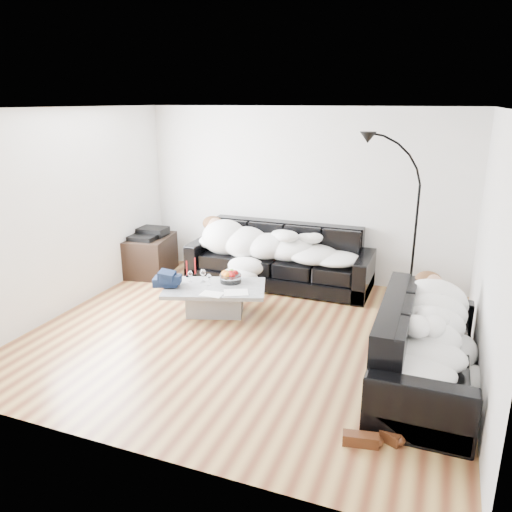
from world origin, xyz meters
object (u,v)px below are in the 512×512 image
(coffee_table, at_px, (215,300))
(floor_lamp, at_px, (415,233))
(sleeper_back, at_px, (278,244))
(candle_right, at_px, (195,267))
(wine_glass_c, at_px, (209,280))
(stereo, at_px, (149,233))
(av_cabinet, at_px, (151,255))
(sofa_right, at_px, (426,345))
(sleeper_right, at_px, (429,325))
(wine_glass_b, at_px, (190,276))
(sofa_back, at_px, (279,256))
(fruit_bowl, at_px, (231,276))
(candle_left, at_px, (187,269))
(shoes, at_px, (372,436))
(wine_glass_a, at_px, (203,276))

(coffee_table, xyz_separation_m, floor_lamp, (2.34, 1.22, 0.82))
(sleeper_back, height_order, candle_right, sleeper_back)
(wine_glass_c, relative_size, stereo, 0.34)
(sleeper_back, distance_m, av_cabinet, 2.12)
(sofa_right, bearing_deg, sleeper_right, -180.00)
(sofa_right, relative_size, wine_glass_b, 13.71)
(coffee_table, height_order, av_cabinet, av_cabinet)
(sleeper_back, xyz_separation_m, wine_glass_c, (-0.52, -1.26, -0.20))
(sofa_right, height_order, coffee_table, sofa_right)
(wine_glass_c, bearing_deg, candle_right, 141.88)
(sofa_back, height_order, coffee_table, sofa_back)
(sleeper_right, relative_size, av_cabinet, 2.02)
(sleeper_back, relative_size, coffee_table, 1.79)
(fruit_bowl, height_order, stereo, stereo)
(candle_left, relative_size, candle_right, 0.89)
(sleeper_back, distance_m, floor_lamp, 1.95)
(wine_glass_b, relative_size, stereo, 0.34)
(coffee_table, xyz_separation_m, fruit_bowl, (0.13, 0.22, 0.28))
(stereo, bearing_deg, wine_glass_c, -38.48)
(coffee_table, relative_size, av_cabinet, 1.47)
(sleeper_right, bearing_deg, floor_lamp, 8.49)
(sleeper_right, xyz_separation_m, candle_left, (-3.16, 1.00, -0.15))
(sofa_back, bearing_deg, shoes, -59.66)
(coffee_table, bearing_deg, av_cabinet, 146.70)
(sleeper_right, xyz_separation_m, wine_glass_b, (-3.03, 0.86, -0.19))
(shoes, bearing_deg, floor_lamp, 90.66)
(sleeper_right, xyz_separation_m, candle_right, (-3.07, 1.09, -0.13))
(sofa_back, distance_m, wine_glass_b, 1.52)
(wine_glass_b, relative_size, av_cabinet, 0.17)
(sleeper_back, xyz_separation_m, candle_left, (-0.94, -1.09, -0.16))
(wine_glass_a, height_order, candle_left, candle_left)
(sofa_right, relative_size, candle_right, 8.20)
(av_cabinet, xyz_separation_m, floor_lamp, (4.00, 0.13, 0.71))
(wine_glass_b, bearing_deg, candle_left, 130.96)
(fruit_bowl, bearing_deg, shoes, -43.92)
(fruit_bowl, bearing_deg, stereo, 154.16)
(sleeper_right, bearing_deg, fruit_bowl, 67.74)
(av_cabinet, bearing_deg, candle_right, -43.63)
(coffee_table, xyz_separation_m, stereo, (-1.65, 1.09, 0.48))
(candle_left, relative_size, floor_lamp, 0.11)
(wine_glass_a, distance_m, wine_glass_b, 0.17)
(fruit_bowl, distance_m, stereo, 1.99)
(candle_right, relative_size, shoes, 0.51)
(sofa_right, xyz_separation_m, candle_left, (-3.16, 1.00, 0.07))
(wine_glass_a, bearing_deg, sofa_right, -17.55)
(sleeper_back, relative_size, fruit_bowl, 8.14)
(coffee_table, distance_m, av_cabinet, 1.98)
(wine_glass_a, bearing_deg, shoes, -38.05)
(fruit_bowl, distance_m, candle_right, 0.56)
(sofa_back, xyz_separation_m, sleeper_right, (2.21, -2.14, 0.19))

